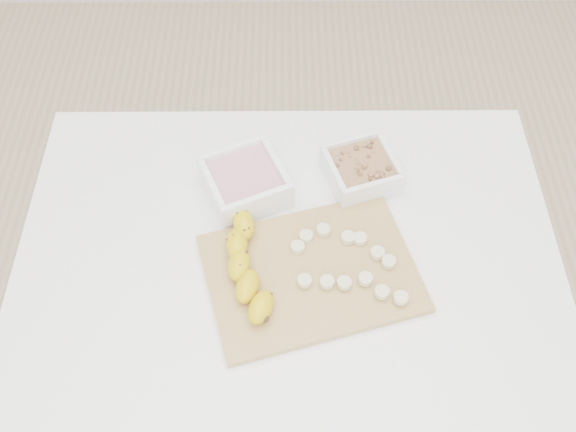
{
  "coord_description": "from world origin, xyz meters",
  "views": [
    {
      "loc": [
        -0.0,
        -0.63,
        1.75
      ],
      "look_at": [
        0.0,
        0.03,
        0.81
      ],
      "focal_mm": 40.0,
      "sensor_mm": 36.0,
      "label": 1
    }
  ],
  "objects_px": {
    "bowl_yogurt": "(245,182)",
    "cutting_board": "(311,273)",
    "banana": "(248,267)",
    "bowl_granola": "(361,170)",
    "table": "(288,274)"
  },
  "relations": [
    {
      "from": "bowl_granola",
      "to": "cutting_board",
      "type": "height_order",
      "value": "bowl_granola"
    },
    {
      "from": "bowl_granola",
      "to": "cutting_board",
      "type": "bearing_deg",
      "value": -115.23
    },
    {
      "from": "bowl_yogurt",
      "to": "banana",
      "type": "distance_m",
      "value": 0.19
    },
    {
      "from": "bowl_granola",
      "to": "banana",
      "type": "height_order",
      "value": "bowl_granola"
    },
    {
      "from": "cutting_board",
      "to": "bowl_yogurt",
      "type": "bearing_deg",
      "value": 123.13
    },
    {
      "from": "bowl_yogurt",
      "to": "cutting_board",
      "type": "height_order",
      "value": "bowl_yogurt"
    },
    {
      "from": "cutting_board",
      "to": "bowl_granola",
      "type": "bearing_deg",
      "value": 64.77
    },
    {
      "from": "bowl_granola",
      "to": "cutting_board",
      "type": "xyz_separation_m",
      "value": [
        -0.1,
        -0.22,
        -0.02
      ]
    },
    {
      "from": "table",
      "to": "banana",
      "type": "bearing_deg",
      "value": -138.86
    },
    {
      "from": "bowl_yogurt",
      "to": "banana",
      "type": "xyz_separation_m",
      "value": [
        0.01,
        -0.19,
        0.0
      ]
    },
    {
      "from": "bowl_yogurt",
      "to": "banana",
      "type": "relative_size",
      "value": 0.83
    },
    {
      "from": "cutting_board",
      "to": "banana",
      "type": "relative_size",
      "value": 1.62
    },
    {
      "from": "banana",
      "to": "cutting_board",
      "type": "bearing_deg",
      "value": 1.71
    },
    {
      "from": "table",
      "to": "banana",
      "type": "relative_size",
      "value": 4.42
    },
    {
      "from": "table",
      "to": "cutting_board",
      "type": "relative_size",
      "value": 2.73
    }
  ]
}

